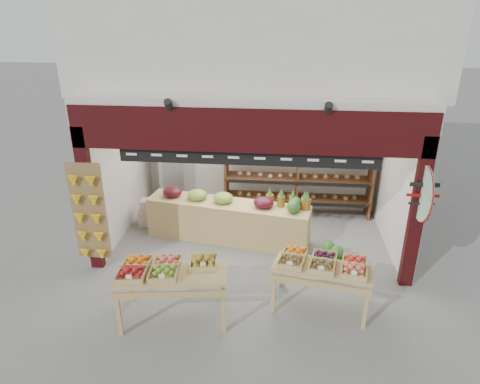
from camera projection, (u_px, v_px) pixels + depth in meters
The scene contains 11 objects.
ground at pixel (251, 245), 8.63m from camera, with size 60.00×60.00×0.00m, color slate.
shop_structure at pixel (259, 34), 8.56m from camera, with size 6.36×5.12×5.40m.
banana_board at pixel (89, 215), 7.37m from camera, with size 0.60×0.15×1.80m.
gift_sign at pixel (423, 193), 6.63m from camera, with size 0.04×0.93×0.92m.
back_shelving at pixel (298, 163), 9.52m from camera, with size 3.29×0.54×2.01m.
refrigerator at pixel (177, 171), 10.21m from camera, with size 0.63×0.63×1.62m, color #B6B9BE.
cardboard_stack at pixel (159, 214), 9.41m from camera, with size 0.98×0.74×0.60m.
mid_counter at pixel (228, 219), 8.67m from camera, with size 3.35×1.20×1.04m.
display_table_left at pixel (165, 271), 6.35m from camera, with size 1.73×1.12×1.03m.
display_table_right at pixel (323, 265), 6.58m from camera, with size 1.62×1.09×0.97m.
watermelon_pile at pixel (334, 262), 7.72m from camera, with size 0.69×0.64×0.49m.
Camera 1 is at (0.54, -7.49, 4.38)m, focal length 32.00 mm.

